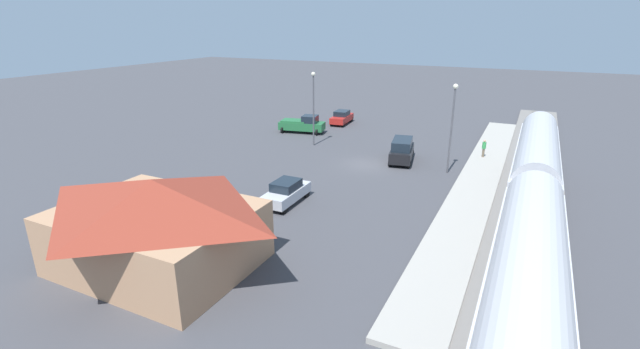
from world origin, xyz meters
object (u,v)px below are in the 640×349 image
Objects in this scene: station_building at (156,222)px; light_pole_lot_center at (313,100)px; light_pole_near_platform at (452,118)px; pickup_green at (303,124)px; sedan_silver at (286,192)px; suv_black at (402,150)px; sedan_red at (342,117)px; pedestrian_on_platform at (484,147)px.

light_pole_lot_center reaches higher than station_building.
light_pole_near_platform is 1.00× the size of light_pole_lot_center.
sedan_silver is (-9.25, 19.81, -0.15)m from pickup_green.
light_pole_near_platform is (-4.62, 1.50, 3.77)m from suv_black.
sedan_silver is 14.52m from suv_black.
light_pole_lot_center is at bearing -8.75° from suv_black.
light_pole_lot_center is at bearing 129.75° from pickup_green.
pickup_green is 1.23× the size of sedan_red.
light_pole_lot_center is at bearing 97.46° from sedan_red.
light_pole_near_platform is at bearing 157.80° from pickup_green.
light_pole_near_platform reaches higher than pickup_green.
station_building is at bearing 103.69° from pickup_green.
station_building reaches higher than sedan_red.
pedestrian_on_platform is 21.23m from sedan_silver.
pickup_green reaches higher than sedan_red.
suv_black is at bearing -105.15° from station_building.
pickup_green is at bearing -22.20° from light_pole_near_platform.
pedestrian_on_platform is at bearing -171.97° from light_pole_lot_center.
sedan_red is (5.09, -36.90, -1.72)m from station_building.
pickup_green is 1.10× the size of suv_black.
station_building is at bearing 98.02° from light_pole_lot_center.
sedan_silver is 0.87× the size of suv_black.
sedan_red is 17.17m from suv_black.
pedestrian_on_platform is 0.37× the size of sedan_red.
light_pole_lot_center is (-1.44, 11.02, 4.03)m from sedan_red.
light_pole_near_platform is 15.16m from light_pole_lot_center.
light_pole_near_platform is at bearing 168.32° from light_pole_lot_center.
station_building reaches higher than suv_black.
sedan_red is at bearing -82.15° from station_building.
sedan_silver is 15.92m from light_pole_near_platform.
pedestrian_on_platform is at bearing -115.55° from station_building.
suv_black is (-13.99, 6.10, 0.12)m from pickup_green.
station_building is 31.33m from pickup_green.
pickup_green is 20.47m from light_pole_near_platform.
sedan_silver is 0.58× the size of light_pole_near_platform.
sedan_silver is at bearing -99.87° from station_building.
pedestrian_on_platform is at bearing -113.00° from light_pole_near_platform.
pickup_green is 7.05m from light_pole_lot_center.
pickup_green is 0.73× the size of light_pole_lot_center.
light_pole_lot_center is at bearing -11.68° from light_pole_near_platform.
sedan_silver is at bearing 104.76° from sedan_red.
pedestrian_on_platform is at bearing 174.28° from pickup_green.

